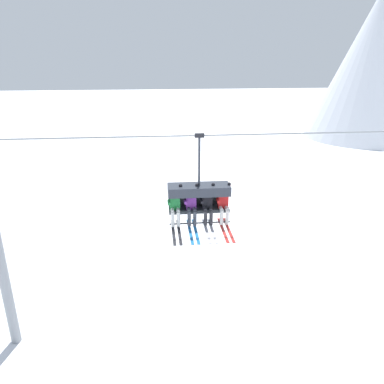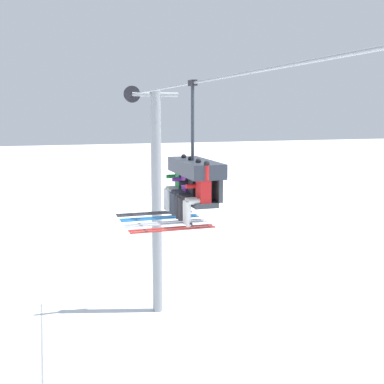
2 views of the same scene
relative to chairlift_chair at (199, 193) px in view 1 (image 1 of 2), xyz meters
name	(u,v)px [view 1 (image 1 of 2)]	position (x,y,z in m)	size (l,w,h in m)	color
ground_plane	(232,326)	(1.44, 0.73, -5.91)	(200.00, 200.00, 0.00)	white
mountain_peak_west	(373,65)	(24.71, 33.56, 2.79)	(14.49, 14.49, 17.38)	white
lift_cable	(273,134)	(2.23, -0.07, 1.87)	(19.91, 0.05, 0.05)	gray
chairlift_chair	(199,193)	(0.00, 0.00, 0.00)	(1.95, 0.74, 2.80)	#33383D
skier_green	(175,205)	(-0.76, -0.21, -0.28)	(0.48, 1.70, 1.34)	#23843D
skier_purple	(191,204)	(-0.25, -0.21, -0.28)	(0.48, 1.70, 1.34)	purple
skier_black	(208,204)	(0.26, -0.21, -0.28)	(0.48, 1.70, 1.34)	black
skier_red	(224,203)	(0.77, -0.21, -0.28)	(0.48, 1.70, 1.34)	red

